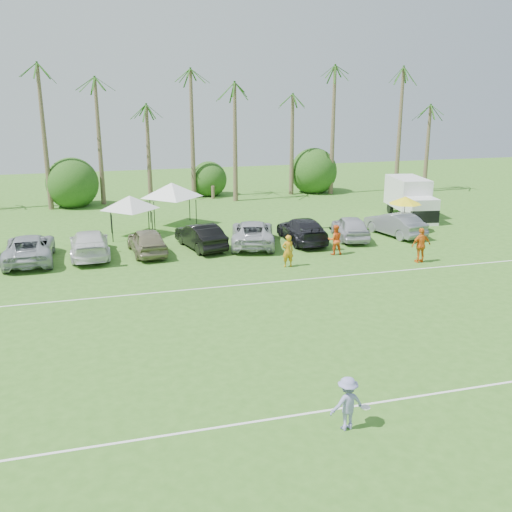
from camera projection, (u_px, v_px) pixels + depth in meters
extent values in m
plane|color=#396D20|center=(278.00, 463.00, 14.75)|extent=(120.00, 120.00, 0.00)
cube|color=white|center=(257.00, 421.00, 16.60)|extent=(80.00, 0.10, 0.01)
cube|color=white|center=(190.00, 290.00, 27.70)|extent=(80.00, 0.10, 0.01)
cone|color=brown|center=(43.00, 140.00, 46.33)|extent=(0.44, 0.44, 11.00)
cone|color=brown|center=(95.00, 157.00, 47.78)|extent=(0.44, 0.44, 8.00)
cone|color=brown|center=(143.00, 150.00, 48.68)|extent=(0.44, 0.44, 9.00)
cone|color=brown|center=(189.00, 143.00, 49.58)|extent=(0.44, 0.44, 10.00)
cone|color=brown|center=(234.00, 136.00, 50.47)|extent=(0.44, 0.44, 11.00)
cone|color=brown|center=(287.00, 152.00, 52.18)|extent=(0.44, 0.44, 8.00)
cone|color=brown|center=(338.00, 145.00, 53.34)|extent=(0.44, 0.44, 9.00)
cone|color=brown|center=(386.00, 139.00, 54.50)|extent=(0.44, 0.44, 10.00)
cone|color=brown|center=(424.00, 132.00, 55.39)|extent=(0.44, 0.44, 11.00)
cylinder|color=brown|center=(74.00, 195.00, 49.10)|extent=(0.30, 0.30, 1.40)
sphere|color=#1C4613|center=(73.00, 183.00, 48.80)|extent=(4.00, 4.00, 4.00)
cylinder|color=brown|center=(211.00, 189.00, 52.21)|extent=(0.30, 0.30, 1.40)
sphere|color=#1C4613|center=(211.00, 177.00, 51.90)|extent=(4.00, 4.00, 4.00)
cylinder|color=brown|center=(313.00, 185.00, 54.80)|extent=(0.30, 0.30, 1.40)
sphere|color=#1C4613|center=(313.00, 173.00, 54.49)|extent=(4.00, 4.00, 4.00)
imported|color=orange|center=(288.00, 251.00, 31.12)|extent=(0.66, 0.43, 1.80)
imported|color=#ED551A|center=(335.00, 240.00, 33.51)|extent=(0.96, 0.79, 1.78)
imported|color=orange|center=(421.00, 245.00, 31.91)|extent=(1.17, 0.50, 1.99)
cube|color=white|center=(407.00, 192.00, 43.84)|extent=(2.87, 4.45, 2.26)
cube|color=white|center=(421.00, 211.00, 41.34)|extent=(2.30, 1.92, 1.89)
cube|color=black|center=(425.00, 217.00, 40.77)|extent=(2.09, 0.59, 0.90)
cube|color=#E5590C|center=(421.00, 197.00, 44.09)|extent=(0.24, 1.43, 0.81)
cylinder|color=black|center=(408.00, 218.00, 41.56)|extent=(0.39, 0.84, 0.81)
cylinder|color=black|center=(432.00, 218.00, 41.76)|extent=(0.39, 0.84, 0.81)
cylinder|color=black|center=(390.00, 208.00, 45.17)|extent=(0.39, 0.84, 0.81)
cylinder|color=black|center=(412.00, 208.00, 45.38)|extent=(0.39, 0.84, 0.81)
cylinder|color=black|center=(112.00, 228.00, 36.30)|extent=(0.06, 0.06, 1.82)
cylinder|color=black|center=(152.00, 226.00, 36.96)|extent=(0.06, 0.06, 1.82)
cylinder|color=black|center=(111.00, 220.00, 38.65)|extent=(0.06, 0.06, 1.82)
cylinder|color=black|center=(149.00, 218.00, 39.30)|extent=(0.06, 0.06, 1.82)
pyramid|color=silver|center=(129.00, 196.00, 37.30)|extent=(3.93, 3.93, 0.91)
cylinder|color=black|center=(154.00, 217.00, 39.06)|extent=(0.06, 0.06, 2.07)
cylinder|color=black|center=(196.00, 214.00, 39.81)|extent=(0.06, 0.06, 2.07)
cylinder|color=black|center=(150.00, 209.00, 41.75)|extent=(0.06, 0.06, 2.07)
cylinder|color=black|center=(190.00, 207.00, 42.50)|extent=(0.06, 0.06, 2.07)
pyramid|color=white|center=(172.00, 183.00, 40.21)|extent=(4.47, 4.47, 1.03)
cylinder|color=black|center=(404.00, 216.00, 38.90)|extent=(0.05, 0.05, 2.21)
cone|color=yellow|center=(405.00, 200.00, 38.60)|extent=(2.21, 2.21, 0.50)
imported|color=#8786BE|center=(347.00, 403.00, 16.04)|extent=(1.10, 0.72, 1.60)
cylinder|color=white|center=(366.00, 407.00, 16.10)|extent=(0.27, 0.27, 0.03)
imported|color=#A0A4AB|center=(29.00, 248.00, 32.14)|extent=(2.71, 5.65, 1.55)
imported|color=white|center=(89.00, 244.00, 33.09)|extent=(2.31, 5.41, 1.55)
imported|color=#80795B|center=(147.00, 241.00, 33.68)|extent=(2.27, 4.72, 1.55)
imported|color=black|center=(201.00, 236.00, 34.88)|extent=(2.66, 4.97, 1.55)
imported|color=#B1B3B9|center=(253.00, 233.00, 35.63)|extent=(3.90, 6.06, 1.55)
imported|color=black|center=(302.00, 230.00, 36.41)|extent=(2.28, 5.40, 1.55)
imported|color=#B1B1BB|center=(350.00, 227.00, 37.14)|extent=(2.67, 4.83, 1.55)
imported|color=slate|center=(395.00, 224.00, 38.08)|extent=(2.66, 4.97, 1.55)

